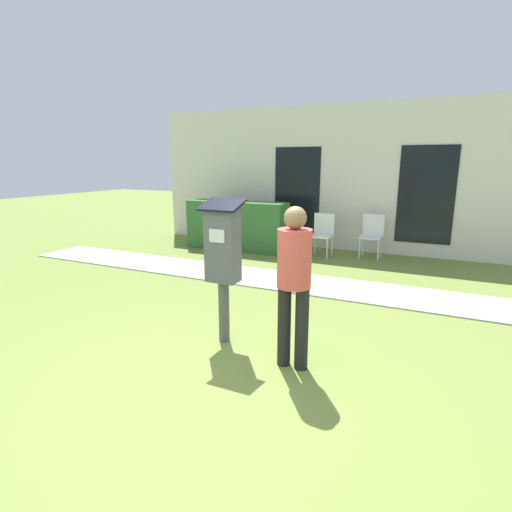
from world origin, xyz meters
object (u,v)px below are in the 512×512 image
Objects in this scene: outdoor_chair_middle at (323,231)px; outdoor_chair_right at (372,232)px; outdoor_chair_left at (284,226)px; person_standing at (294,276)px; parking_meter at (223,253)px.

outdoor_chair_middle is 1.00× the size of outdoor_chair_right.
outdoor_chair_left and outdoor_chair_middle have the same top height.
outdoor_chair_middle is at bearing 4.14° from outdoor_chair_left.
outdoor_chair_left is at bearing 149.98° from person_standing.
outdoor_chair_middle is at bearing 140.55° from person_standing.
person_standing is at bearing -13.78° from parking_meter.
outdoor_chair_left is 1.00× the size of outdoor_chair_right.
outdoor_chair_left is (-1.19, 4.84, -0.49)m from parking_meter.
parking_meter is 1.77× the size of outdoor_chair_right.
outdoor_chair_right is (0.78, 4.89, -0.49)m from parking_meter.
parking_meter is at bearing -93.98° from outdoor_chair_right.
outdoor_chair_left is 1.96m from outdoor_chair_right.
outdoor_chair_middle is (-0.21, 4.58, -0.49)m from parking_meter.
parking_meter is 4.61m from outdoor_chair_middle.
outdoor_chair_middle is (0.98, -0.27, 0.00)m from outdoor_chair_left.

